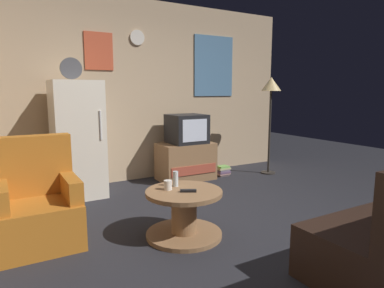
% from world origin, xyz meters
% --- Properties ---
extents(ground_plane, '(12.00, 12.00, 0.00)m').
position_xyz_m(ground_plane, '(0.00, 0.00, 0.00)').
color(ground_plane, '#232328').
extents(wall_with_art, '(5.20, 0.12, 2.72)m').
position_xyz_m(wall_with_art, '(0.01, 2.45, 1.36)').
color(wall_with_art, tan).
rests_on(wall_with_art, ground_plane).
extents(fridge, '(0.60, 0.62, 1.77)m').
position_xyz_m(fridge, '(-1.07, 1.97, 0.75)').
color(fridge, silver).
rests_on(fridge, ground_plane).
extents(tv_stand, '(0.84, 0.53, 0.57)m').
position_xyz_m(tv_stand, '(0.54, 2.01, 0.29)').
color(tv_stand, '#8E6642').
rests_on(tv_stand, ground_plane).
extents(crt_tv, '(0.54, 0.51, 0.44)m').
position_xyz_m(crt_tv, '(0.56, 2.01, 0.79)').
color(crt_tv, black).
rests_on(crt_tv, tv_stand).
extents(standing_lamp, '(0.32, 0.32, 1.59)m').
position_xyz_m(standing_lamp, '(1.93, 1.66, 1.36)').
color(standing_lamp, '#332D28').
rests_on(standing_lamp, ground_plane).
extents(coffee_table, '(0.72, 0.72, 0.45)m').
position_xyz_m(coffee_table, '(-0.49, 0.17, 0.23)').
color(coffee_table, '#8E6642').
rests_on(coffee_table, ground_plane).
extents(wine_glass, '(0.05, 0.05, 0.15)m').
position_xyz_m(wine_glass, '(-0.50, 0.33, 0.53)').
color(wine_glass, silver).
rests_on(wine_glass, coffee_table).
extents(mug_ceramic_white, '(0.08, 0.08, 0.09)m').
position_xyz_m(mug_ceramic_white, '(-0.61, 0.27, 0.50)').
color(mug_ceramic_white, silver).
rests_on(mug_ceramic_white, coffee_table).
extents(remote_control, '(0.15, 0.11, 0.02)m').
position_xyz_m(remote_control, '(-0.48, 0.11, 0.46)').
color(remote_control, black).
rests_on(remote_control, coffee_table).
extents(armchair, '(0.68, 0.68, 0.96)m').
position_xyz_m(armchair, '(-1.70, 0.71, 0.34)').
color(armchair, '#B2661E').
rests_on(armchair, ground_plane).
extents(book_stack, '(0.21, 0.16, 0.17)m').
position_xyz_m(book_stack, '(1.17, 1.89, 0.08)').
color(book_stack, '#574948').
rests_on(book_stack, ground_plane).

